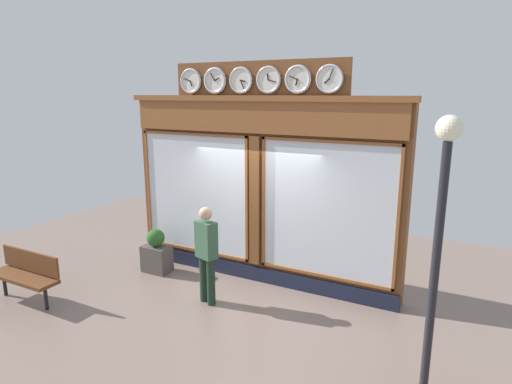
{
  "coord_description": "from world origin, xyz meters",
  "views": [
    {
      "loc": [
        -3.57,
        6.78,
        3.5
      ],
      "look_at": [
        0.0,
        0.0,
        1.73
      ],
      "focal_mm": 30.11,
      "sensor_mm": 36.0,
      "label": 1
    }
  ],
  "objects": [
    {
      "name": "ground_plane",
      "position": [
        0.0,
        2.8,
        0.0
      ],
      "size": [
        14.0,
        14.0,
        0.0
      ],
      "primitive_type": "plane",
      "color": "#7A665B"
    },
    {
      "name": "shop_facade",
      "position": [
        0.0,
        -0.12,
        1.79
      ],
      "size": [
        5.44,
        0.42,
        4.05
      ],
      "color": "brown",
      "rests_on": "ground_plane"
    },
    {
      "name": "pedestrian",
      "position": [
        0.3,
        1.2,
        0.93
      ],
      "size": [
        0.41,
        0.32,
        1.69
      ],
      "color": "#1C2F21",
      "rests_on": "ground_plane"
    },
    {
      "name": "street_lamp",
      "position": [
        -3.26,
        1.85,
        2.2
      ],
      "size": [
        0.28,
        0.28,
        3.28
      ],
      "color": "black",
      "rests_on": "ground_plane"
    },
    {
      "name": "planter_box",
      "position": [
        1.94,
        0.58,
        0.27
      ],
      "size": [
        0.56,
        0.36,
        0.53
      ],
      "primitive_type": "cube",
      "color": "#4C4742",
      "rests_on": "ground_plane"
    },
    {
      "name": "planter_shrub",
      "position": [
        1.94,
        0.58,
        0.71
      ],
      "size": [
        0.35,
        0.35,
        0.35
      ],
      "primitive_type": "sphere",
      "color": "#285623",
      "rests_on": "planter_box"
    },
    {
      "name": "street_bench",
      "position": [
        3.08,
        2.59,
        0.52
      ],
      "size": [
        1.4,
        0.4,
        0.87
      ],
      "color": "#5B3319",
      "rests_on": "ground_plane"
    }
  ]
}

